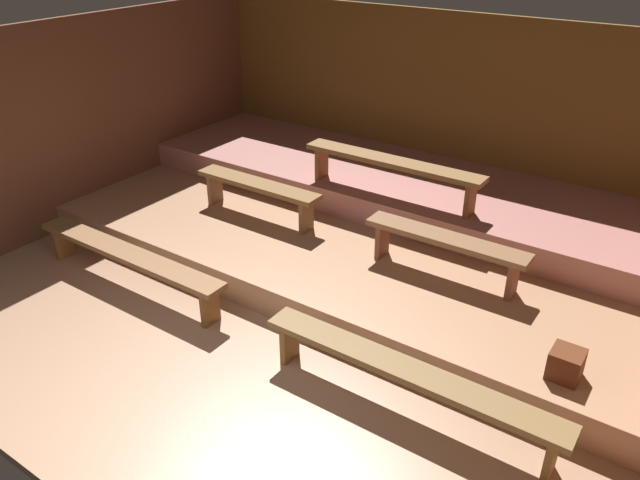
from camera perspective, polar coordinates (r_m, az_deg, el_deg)
name	(u,v)px	position (r m, az deg, el deg)	size (l,w,h in m)	color
ground	(319,289)	(6.10, -0.08, -4.50)	(7.03, 5.89, 0.08)	#A77C5F
wall_back	(441,110)	(7.69, 11.12, 11.66)	(7.03, 0.06, 2.26)	brown
wall_left	(94,118)	(7.69, -20.12, 10.47)	(0.06, 5.89, 2.26)	brown
platform_lower	(368,236)	(6.68, 4.42, 0.37)	(6.23, 3.25, 0.29)	tan
platform_middle	(404,187)	(7.18, 7.70, 4.84)	(6.23, 1.68, 0.29)	#B17066
bench_floor_left	(128,257)	(6.16, -17.28, -1.51)	(2.33, 0.25, 0.40)	brown
bench_floor_right	(407,375)	(4.54, 7.97, -12.16)	(2.33, 0.25, 0.40)	brown
bench_lower_left	(258,189)	(6.67, -5.75, 4.71)	(1.51, 0.25, 0.40)	brown
bench_lower_right	(445,244)	(5.64, 11.46, -0.34)	(1.51, 0.25, 0.40)	brown
bench_middle_center	(392,165)	(6.48, 6.61, 6.83)	(2.00, 0.25, 0.40)	brown
wooden_crate_lower	(566,364)	(4.80, 21.68, -10.57)	(0.22, 0.22, 0.22)	#5B2B16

